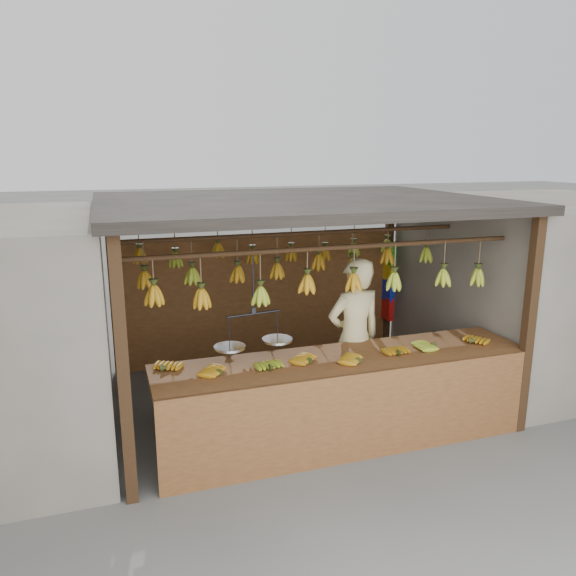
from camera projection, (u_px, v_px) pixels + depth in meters
name	position (u px, v px, depth m)	size (l,w,h in m)	color
ground	(296.00, 398.00, 6.79)	(80.00, 80.00, 0.00)	#5B5B57
stall	(287.00, 232.00, 6.63)	(4.30, 3.30, 2.40)	#301E0F
neighbor_right	(546.00, 284.00, 7.62)	(3.00, 3.00, 2.30)	slate
counter	(350.00, 380.00, 5.52)	(3.83, 0.87, 0.96)	brown
hanging_bananas	(297.00, 267.00, 6.41)	(3.56, 2.22, 0.39)	#AF7612
balance_scale	(254.00, 339.00, 5.36)	(0.78, 0.35, 0.90)	black
vendor	(354.00, 338.00, 6.17)	(0.66, 0.43, 1.80)	beige
bag_bundles	(389.00, 280.00, 8.39)	(0.08, 0.26, 1.19)	#199926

